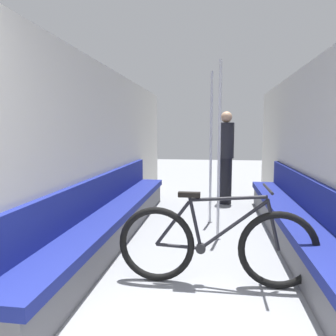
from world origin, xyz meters
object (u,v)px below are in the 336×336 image
object	(u,v)px
bench_seat_row_right	(297,225)
grab_pole_far	(211,150)
passenger_standing	(226,156)
grab_pole_near	(219,154)
bench_seat_row_left	(113,218)
bicycle	(216,245)

from	to	relation	value
bench_seat_row_right	grab_pole_far	size ratio (longest dim) A/B	2.12
passenger_standing	grab_pole_near	bearing A→B (deg)	90.20
bench_seat_row_right	grab_pole_far	world-z (taller)	grab_pole_far
bench_seat_row_right	grab_pole_near	xyz separation A→B (m)	(-0.94, 0.17, 0.84)
bench_seat_row_left	grab_pole_far	bearing A→B (deg)	37.50
bench_seat_row_left	bench_seat_row_right	size ratio (longest dim) A/B	1.00
bench_seat_row_left	grab_pole_near	size ratio (longest dim) A/B	2.12
grab_pole_near	passenger_standing	bearing A→B (deg)	85.82
bench_seat_row_left	grab_pole_far	size ratio (longest dim) A/B	2.12
bench_seat_row_left	grab_pole_far	xyz separation A→B (m)	(1.24, 0.96, 0.84)
bicycle	grab_pole_near	bearing A→B (deg)	71.51
grab_pole_near	passenger_standing	world-z (taller)	grab_pole_near
bench_seat_row_left	bicycle	bearing A→B (deg)	-40.04
bicycle	passenger_standing	xyz separation A→B (m)	(0.19, 3.42, 0.54)
bench_seat_row_right	bicycle	xyz separation A→B (m)	(-0.98, -1.11, 0.10)
passenger_standing	bench_seat_row_left	bearing A→B (deg)	61.16
bicycle	passenger_standing	bearing A→B (deg)	69.83
grab_pole_near	bicycle	bearing A→B (deg)	-91.50
bench_seat_row_left	grab_pole_near	world-z (taller)	grab_pole_near
bench_seat_row_right	bicycle	bearing A→B (deg)	-131.24
grab_pole_near	grab_pole_far	size ratio (longest dim) A/B	1.00
passenger_standing	grab_pole_far	bearing A→B (deg)	83.13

